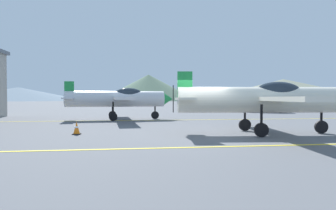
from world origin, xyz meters
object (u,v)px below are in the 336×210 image
airplane_mid (120,98)px  traffic_cone_front (77,128)px  car_sedan (267,105)px  airplane_near (264,99)px

airplane_mid → traffic_cone_front: size_ratio=16.38×
traffic_cone_front → airplane_mid: bearing=79.5°
airplane_mid → car_sedan: airplane_mid is taller
airplane_near → traffic_cone_front: airplane_near is taller
car_sedan → airplane_near: bearing=-116.5°
car_sedan → airplane_mid: bearing=-152.0°
airplane_near → car_sedan: airplane_near is taller
traffic_cone_front → airplane_near: bearing=-5.5°
airplane_mid → traffic_cone_front: (-1.67, -8.96, -1.34)m
airplane_near → airplane_mid: (-6.96, 9.80, 0.00)m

